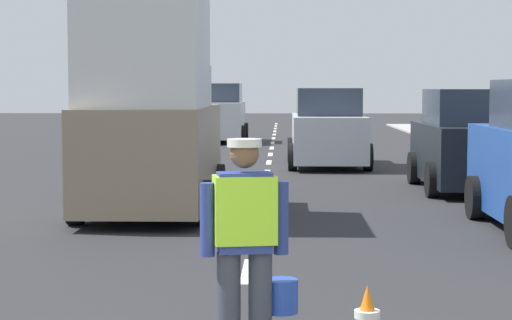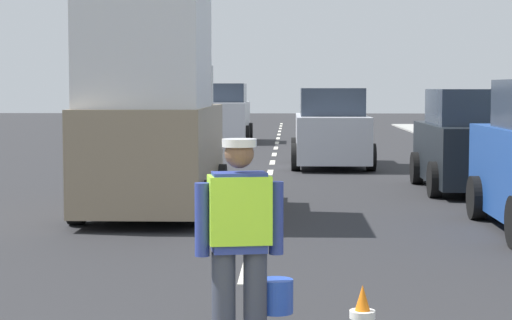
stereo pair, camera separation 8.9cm
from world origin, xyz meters
The scene contains 8 objects.
ground_plane centered at (0.00, 21.00, 0.00)m, with size 96.00×96.00×0.00m, color #28282B.
lane_center_line centered at (0.00, 25.20, 0.00)m, with size 0.14×46.40×0.01m.
road_worker centered at (0.12, 2.40, 0.93)m, with size 0.74×0.46×1.67m.
traffic_cone_near centered at (1.03, 2.54, 0.27)m, with size 0.36×0.36×0.54m.
delivery_truck centered at (-1.75, 10.39, 1.61)m, with size 2.16×4.60×3.54m.
car_outgoing_far centered at (1.55, 19.57, 0.95)m, with size 2.07×4.26×2.03m.
car_oncoming_third centered at (-1.91, 30.20, 1.02)m, with size 1.87×4.04×2.20m.
car_parked_far centered at (4.02, 13.98, 0.94)m, with size 1.91×3.98×2.02m.
Camera 2 is at (0.47, -4.47, 2.05)m, focal length 64.94 mm.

